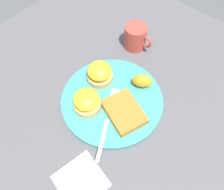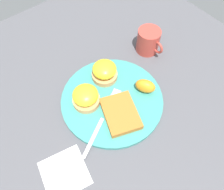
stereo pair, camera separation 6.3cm
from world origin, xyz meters
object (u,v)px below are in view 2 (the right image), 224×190
(sandwich_benedict_left, at_px, (104,71))
(hashbrown_patty, at_px, (120,113))
(sandwich_benedict_right, at_px, (86,97))
(orange_wedge, at_px, (145,86))
(fork, at_px, (104,116))
(cup, at_px, (148,41))

(sandwich_benedict_left, xyz_separation_m, hashbrown_patty, (0.13, -0.05, -0.02))
(sandwich_benedict_left, relative_size, sandwich_benedict_right, 1.00)
(sandwich_benedict_right, height_order, hashbrown_patty, sandwich_benedict_right)
(orange_wedge, bearing_deg, sandwich_benedict_right, -115.20)
(fork, bearing_deg, orange_wedge, 87.25)
(hashbrown_patty, height_order, cup, cup)
(orange_wedge, xyz_separation_m, fork, (-0.01, -0.15, -0.02))
(sandwich_benedict_right, distance_m, orange_wedge, 0.18)
(orange_wedge, height_order, cup, cup)
(fork, bearing_deg, hashbrown_patty, 55.79)
(sandwich_benedict_left, height_order, sandwich_benedict_right, same)
(hashbrown_patty, height_order, orange_wedge, orange_wedge)
(fork, relative_size, cup, 1.99)
(sandwich_benedict_left, relative_size, fork, 0.38)
(sandwich_benedict_right, xyz_separation_m, hashbrown_patty, (0.09, 0.05, -0.02))
(hashbrown_patty, xyz_separation_m, cup, (-0.14, 0.24, 0.02))
(orange_wedge, height_order, fork, orange_wedge)
(hashbrown_patty, bearing_deg, fork, -124.21)
(sandwich_benedict_left, bearing_deg, cup, 93.06)
(fork, distance_m, cup, 0.31)
(orange_wedge, bearing_deg, hashbrown_patty, -80.23)
(hashbrown_patty, xyz_separation_m, orange_wedge, (-0.02, 0.11, 0.01))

